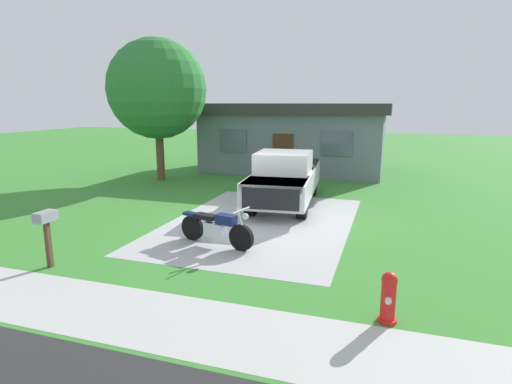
{
  "coord_description": "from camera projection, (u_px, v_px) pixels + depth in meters",
  "views": [
    {
      "loc": [
        3.64,
        -11.55,
        3.55
      ],
      "look_at": [
        -0.2,
        0.16,
        0.9
      ],
      "focal_mm": 29.31,
      "sensor_mm": 36.0,
      "label": 1
    }
  ],
  "objects": [
    {
      "name": "shade_tree",
      "position": [
        157.0,
        89.0,
        18.71
      ],
      "size": [
        4.45,
        4.45,
        6.36
      ],
      "color": "brown",
      "rests_on": "ground"
    },
    {
      "name": "motorcycle",
      "position": [
        216.0,
        227.0,
        10.51
      ],
      "size": [
        2.17,
        0.88,
        1.09
      ],
      "color": "black",
      "rests_on": "ground"
    },
    {
      "name": "neighbor_house",
      "position": [
        295.0,
        136.0,
        22.04
      ],
      "size": [
        9.6,
        5.6,
        3.5
      ],
      "color": "slate",
      "rests_on": "ground"
    },
    {
      "name": "ground_plane",
      "position": [
        261.0,
        223.0,
        12.59
      ],
      "size": [
        80.0,
        80.0,
        0.0
      ],
      "primitive_type": "plane",
      "color": "#3B8531"
    },
    {
      "name": "sidewalk_strip",
      "position": [
        153.0,
        318.0,
        7.01
      ],
      "size": [
        36.0,
        1.8,
        0.01
      ],
      "primitive_type": "cube",
      "color": "#B9B9B4",
      "rests_on": "ground"
    },
    {
      "name": "pickup_truck",
      "position": [
        285.0,
        177.0,
        14.8
      ],
      "size": [
        2.52,
        5.78,
        1.9
      ],
      "color": "black",
      "rests_on": "ground"
    },
    {
      "name": "mailbox",
      "position": [
        46.0,
        224.0,
        9.0
      ],
      "size": [
        0.26,
        0.48,
        1.26
      ],
      "color": "#4C3823",
      "rests_on": "ground"
    },
    {
      "name": "fire_hydrant",
      "position": [
        388.0,
        298.0,
        6.81
      ],
      "size": [
        0.32,
        0.4,
        0.87
      ],
      "color": "red",
      "rests_on": "ground"
    },
    {
      "name": "driveway_pad",
      "position": [
        261.0,
        222.0,
        12.59
      ],
      "size": [
        5.29,
        7.73,
        0.01
      ],
      "primitive_type": "cube",
      "color": "#B0B0B0",
      "rests_on": "ground"
    }
  ]
}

